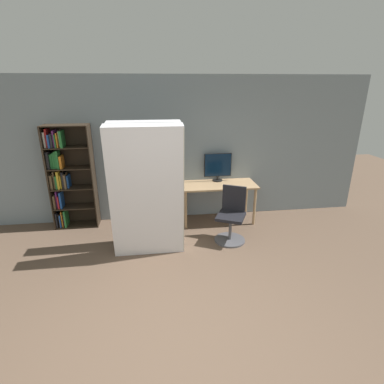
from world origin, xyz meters
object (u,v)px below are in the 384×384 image
Objects in this scene: office_chair at (231,219)px; monitor at (218,166)px; mattress_far at (147,186)px; bookshelf at (67,175)px; mattress_near at (147,193)px.

monitor is at bearing 92.46° from office_chair.
monitor is at bearing 35.17° from mattress_far.
bookshelf is at bearing -179.47° from monitor.
mattress_near is 1.00× the size of mattress_far.
mattress_far is (1.46, -0.91, 0.03)m from bookshelf.
mattress_far is at bearing -144.83° from monitor.
bookshelf is (-2.79, -0.03, -0.07)m from monitor.
monitor is at bearing 0.53° from bookshelf.
monitor is 1.19m from office_chair.
mattress_far is (0.00, 0.33, -0.00)m from mattress_near.
monitor is 2.79m from bookshelf.
bookshelf is 0.92× the size of mattress_near.
monitor is 0.27× the size of mattress_near.
office_chair is 3.05m from bookshelf.
mattress_near reaches higher than mattress_far.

